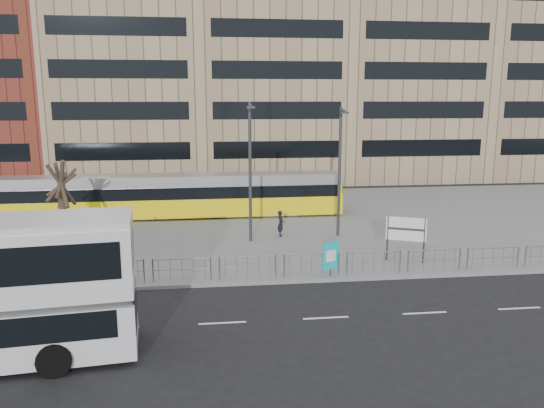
{
  "coord_description": "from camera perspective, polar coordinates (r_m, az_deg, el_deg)",
  "views": [
    {
      "loc": [
        -2.35,
        -22.87,
        8.41
      ],
      "look_at": [
        1.09,
        6.0,
        2.53
      ],
      "focal_mm": 35.0,
      "sensor_mm": 36.0,
      "label": 1
    }
  ],
  "objects": [
    {
      "name": "building_row",
      "position": [
        57.45,
        -2.99,
        15.92
      ],
      "size": [
        70.4,
        18.4,
        31.2
      ],
      "color": "maroon",
      "rests_on": "ground"
    },
    {
      "name": "lamp_post_east",
      "position": [
        31.64,
        7.31,
        4.0
      ],
      "size": [
        0.45,
        1.04,
        7.69
      ],
      "color": "#2D2D30",
      "rests_on": "plaza"
    },
    {
      "name": "station_sign",
      "position": [
        27.68,
        14.22,
        -2.84
      ],
      "size": [
        1.87,
        0.89,
        2.31
      ],
      "rotation": [
        0.0,
        0.0,
        -0.42
      ],
      "color": "#2D2D30",
      "rests_on": "plaza"
    },
    {
      "name": "kerb",
      "position": [
        24.5,
        -0.89,
        -8.45
      ],
      "size": [
        64.0,
        0.25,
        0.17
      ],
      "primitive_type": "cube",
      "color": "gray",
      "rests_on": "ground"
    },
    {
      "name": "pedestrian",
      "position": [
        31.92,
        0.94,
        -2.11
      ],
      "size": [
        0.45,
        0.62,
        1.56
      ],
      "primitive_type": "imported",
      "rotation": [
        0.0,
        0.0,
        1.43
      ],
      "color": "black",
      "rests_on": "plaza"
    },
    {
      "name": "lamp_post_west",
      "position": [
        30.2,
        -2.36,
        4.04
      ],
      "size": [
        0.45,
        1.04,
        8.01
      ],
      "color": "#2D2D30",
      "rests_on": "plaza"
    },
    {
      "name": "road_markings",
      "position": [
        20.93,
        3.07,
        -12.25
      ],
      "size": [
        62.0,
        0.12,
        0.01
      ],
      "primitive_type": "cube",
      "color": "white",
      "rests_on": "ground"
    },
    {
      "name": "traffic_light_west",
      "position": [
        26.0,
        -20.11,
        -3.26
      ],
      "size": [
        0.17,
        0.2,
        3.1
      ],
      "rotation": [
        0.0,
        0.0,
        -0.01
      ],
      "color": "#2D2D30",
      "rests_on": "plaza"
    },
    {
      "name": "ad_panel",
      "position": [
        25.01,
        6.34,
        -5.59
      ],
      "size": [
        0.83,
        0.41,
        1.64
      ],
      "rotation": [
        0.0,
        0.0,
        0.41
      ],
      "color": "#2D2D30",
      "rests_on": "plaza"
    },
    {
      "name": "plaza",
      "position": [
        35.93,
        -2.85,
        -1.99
      ],
      "size": [
        64.0,
        24.0,
        0.15
      ],
      "primitive_type": "cube",
      "color": "slate",
      "rests_on": "ground"
    },
    {
      "name": "ground",
      "position": [
        24.48,
        -0.88,
        -8.65
      ],
      "size": [
        120.0,
        120.0,
        0.0
      ],
      "primitive_type": "plane",
      "color": "black",
      "rests_on": "ground"
    },
    {
      "name": "tram",
      "position": [
        37.55,
        -11.88,
        0.82
      ],
      "size": [
        25.32,
        2.6,
        2.98
      ],
      "rotation": [
        0.0,
        0.0,
        0.01
      ],
      "color": "yellow",
      "rests_on": "plaza"
    },
    {
      "name": "pedestrian_barrier",
      "position": [
        24.91,
        3.6,
        -5.93
      ],
      "size": [
        32.07,
        0.07,
        1.1
      ],
      "color": "gray",
      "rests_on": "plaza"
    },
    {
      "name": "bare_tree",
      "position": [
        32.29,
        -21.93,
        4.68
      ],
      "size": [
        4.68,
        4.68,
        7.05
      ],
      "color": "#31241B",
      "rests_on": "plaza"
    }
  ]
}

